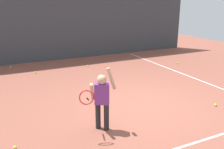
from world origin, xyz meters
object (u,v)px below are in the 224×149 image
(tennis_ball_0, at_px, (177,63))
(tennis_ball_6, at_px, (216,105))
(tennis_ball_3, at_px, (11,67))
(tennis_ball_7, at_px, (15,147))
(tennis_player, at_px, (101,97))
(tennis_ball_4, at_px, (88,66))
(tennis_ball_5, at_px, (35,73))

(tennis_ball_0, bearing_deg, tennis_ball_6, -117.21)
(tennis_ball_3, height_order, tennis_ball_7, same)
(tennis_player, bearing_deg, tennis_ball_0, 62.72)
(tennis_player, bearing_deg, tennis_ball_3, 129.30)
(tennis_ball_7, bearing_deg, tennis_ball_3, 86.09)
(tennis_ball_0, xyz_separation_m, tennis_ball_6, (-1.99, -3.87, 0.00))
(tennis_ball_0, relative_size, tennis_ball_3, 1.00)
(tennis_ball_4, height_order, tennis_ball_7, same)
(tennis_ball_4, xyz_separation_m, tennis_ball_6, (1.61, -5.10, 0.00))
(tennis_player, height_order, tennis_ball_4, tennis_player)
(tennis_ball_4, distance_m, tennis_ball_6, 5.35)
(tennis_ball_3, xyz_separation_m, tennis_ball_7, (-0.42, -6.07, 0.00))
(tennis_player, relative_size, tennis_ball_0, 20.46)
(tennis_ball_4, relative_size, tennis_ball_6, 1.00)
(tennis_ball_6, bearing_deg, tennis_ball_0, 62.79)
(tennis_ball_3, xyz_separation_m, tennis_ball_6, (4.46, -6.28, 0.00))
(tennis_ball_0, xyz_separation_m, tennis_ball_7, (-6.86, -3.65, 0.00))
(tennis_ball_0, xyz_separation_m, tennis_ball_4, (-3.60, 1.24, 0.00))
(tennis_ball_0, distance_m, tennis_ball_5, 5.81)
(tennis_ball_4, relative_size, tennis_ball_5, 1.00)
(tennis_ball_4, height_order, tennis_ball_5, same)
(tennis_player, xyz_separation_m, tennis_ball_7, (-1.74, 0.02, -0.69))
(tennis_player, height_order, tennis_ball_0, tennis_player)
(tennis_ball_0, bearing_deg, tennis_player, -144.30)
(tennis_ball_6, xyz_separation_m, tennis_ball_7, (-4.87, 0.21, 0.00))
(tennis_ball_0, distance_m, tennis_ball_3, 6.88)
(tennis_player, bearing_deg, tennis_ball_4, 99.82)
(tennis_player, distance_m, tennis_ball_0, 6.34)
(tennis_ball_5, distance_m, tennis_ball_7, 4.98)
(tennis_ball_3, distance_m, tennis_ball_6, 7.70)
(tennis_player, height_order, tennis_ball_6, tennis_player)
(tennis_ball_5, bearing_deg, tennis_ball_3, 121.86)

